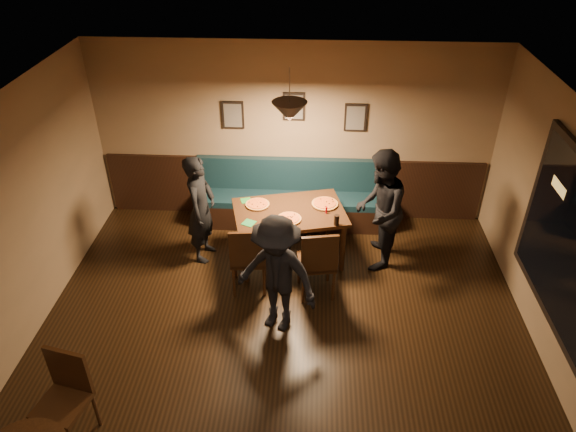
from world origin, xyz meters
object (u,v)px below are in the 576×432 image
object	(u,v)px
diner_left	(201,209)
tabasco_bottle	(326,209)
soda_glass	(337,220)
cafe_chair_far	(62,403)
booth_bench	(293,196)
chair_near_right	(316,260)
diner_right	(380,210)
dining_table	(289,235)
diner_front	(277,275)
chair_near_left	(249,256)

from	to	relation	value
diner_left	tabasco_bottle	world-z (taller)	diner_left
diner_left	soda_glass	xyz separation A→B (m)	(1.86, -0.29, 0.08)
diner_left	cafe_chair_far	size ratio (longest dim) A/B	1.60
booth_bench	chair_near_right	xyz separation A→B (m)	(0.38, -1.63, 0.02)
diner_right	soda_glass	xyz separation A→B (m)	(-0.59, -0.28, 0.01)
booth_bench	dining_table	size ratio (longest dim) A/B	2.00
diner_left	diner_front	size ratio (longest dim) A/B	1.02
chair_near_left	diner_left	distance (m)	1.02
booth_bench	cafe_chair_far	bearing A→B (deg)	-117.03
diner_left	tabasco_bottle	distance (m)	1.73
chair_near_right	diner_right	distance (m)	1.14
diner_right	tabasco_bottle	world-z (taller)	diner_right
chair_near_right	chair_near_left	bearing A→B (deg)	167.05
booth_bench	cafe_chair_far	xyz separation A→B (m)	(-2.01, -3.93, -0.00)
chair_near_left	diner_left	size ratio (longest dim) A/B	0.65
diner_right	chair_near_right	bearing A→B (deg)	-39.94
chair_near_left	tabasco_bottle	bearing A→B (deg)	26.89
dining_table	cafe_chair_far	world-z (taller)	cafe_chair_far
cafe_chair_far	chair_near_left	bearing A→B (deg)	-109.60
dining_table	chair_near_right	xyz separation A→B (m)	(0.39, -0.72, 0.12)
booth_bench	dining_table	distance (m)	0.92
chair_near_right	diner_left	size ratio (longest dim) A/B	0.65
diner_right	soda_glass	size ratio (longest dim) A/B	11.71
soda_glass	tabasco_bottle	size ratio (longest dim) A/B	1.23
chair_near_left	chair_near_right	bearing A→B (deg)	-8.77
booth_bench	diner_right	world-z (taller)	diner_right
chair_near_right	diner_front	size ratio (longest dim) A/B	0.67
soda_glass	tabasco_bottle	xyz separation A→B (m)	(-0.13, 0.27, -0.01)
diner_left	cafe_chair_far	xyz separation A→B (m)	(-0.78, -3.01, -0.30)
booth_bench	soda_glass	xyz separation A→B (m)	(0.63, -1.22, 0.38)
booth_bench	chair_near_right	world-z (taller)	chair_near_right
diner_left	cafe_chair_far	world-z (taller)	diner_left
chair_near_left	chair_near_right	distance (m)	0.89
dining_table	diner_front	distance (m)	1.41
cafe_chair_far	diner_left	bearing A→B (deg)	-91.48
booth_bench	cafe_chair_far	distance (m)	4.41
dining_table	soda_glass	bearing A→B (deg)	-39.01
chair_near_right	diner_left	xyz separation A→B (m)	(-1.61, 0.71, 0.28)
booth_bench	tabasco_bottle	size ratio (longest dim) A/B	24.74
diner_front	cafe_chair_far	bearing A→B (deg)	-116.59
chair_near_left	tabasco_bottle	xyz separation A→B (m)	(1.00, 0.64, 0.35)
booth_bench	diner_left	world-z (taller)	diner_left
diner_right	diner_front	size ratio (longest dim) A/B	1.11
chair_near_left	soda_glass	bearing A→B (deg)	12.22
diner_right	diner_front	distance (m)	1.86
chair_near_right	booth_bench	bearing A→B (deg)	93.59
tabasco_bottle	diner_left	bearing A→B (deg)	179.37
cafe_chair_far	chair_near_right	bearing A→B (deg)	-123.07
diner_left	cafe_chair_far	distance (m)	3.12
diner_right	soda_glass	bearing A→B (deg)	-54.23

